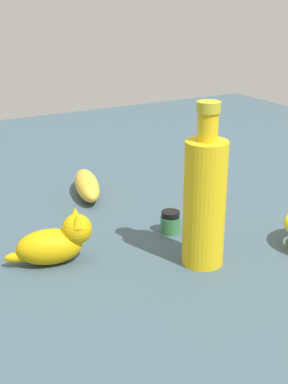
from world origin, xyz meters
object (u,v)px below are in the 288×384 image
(bottle_tall, at_px, (205,199))
(nail_polish_jar, at_px, (170,222))
(banana, at_px, (87,185))
(cat_figurine, at_px, (56,242))

(bottle_tall, height_order, nail_polish_jar, bottle_tall)
(nail_polish_jar, height_order, banana, banana)
(bottle_tall, bearing_deg, cat_figurine, -29.27)
(nail_polish_jar, bearing_deg, cat_figurine, 1.59)
(cat_figurine, height_order, banana, cat_figurine)
(nail_polish_jar, bearing_deg, bottle_tall, 83.21)
(cat_figurine, xyz_separation_m, nail_polish_jar, (-0.22, -0.01, -0.02))
(nail_polish_jar, xyz_separation_m, banana, (0.06, -0.24, 0.00))
(banana, bearing_deg, bottle_tall, 22.78)
(cat_figurine, bearing_deg, nail_polish_jar, -178.41)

